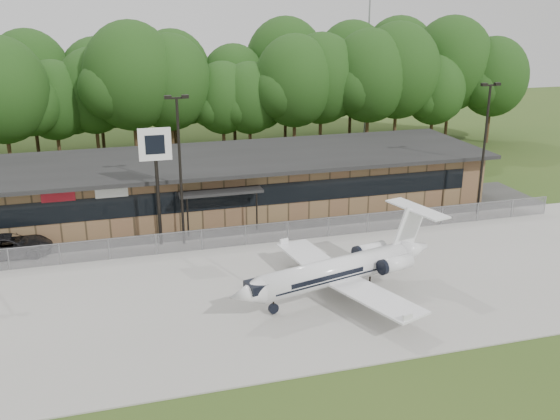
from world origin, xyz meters
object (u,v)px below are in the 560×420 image
object	(u,v)px
terminal	(232,180)
business_jet	(342,270)
suv	(9,246)
pole_sign	(156,157)

from	to	relation	value
terminal	business_jet	xyz separation A→B (m)	(2.48, -17.89, -0.57)
suv	pole_sign	world-z (taller)	pole_sign
terminal	pole_sign	xyz separation A→B (m)	(-6.52, -7.14, 4.04)
suv	pole_sign	distance (m)	11.18
business_jet	pole_sign	xyz separation A→B (m)	(-9.00, 10.74, 4.61)
terminal	business_jet	distance (m)	18.07
terminal	suv	distance (m)	17.54
suv	pole_sign	bearing A→B (deg)	-94.59
terminal	suv	xyz separation A→B (m)	(-16.25, -6.45, -1.43)
terminal	suv	bearing A→B (deg)	-158.36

